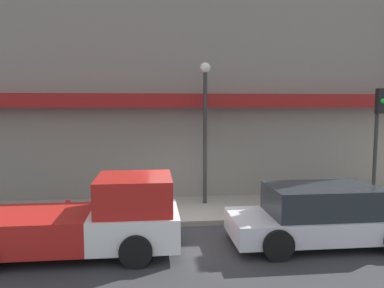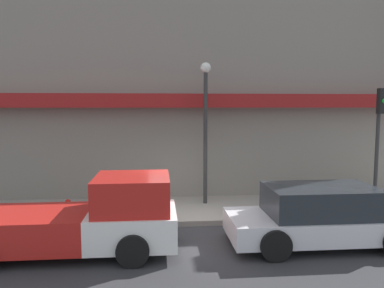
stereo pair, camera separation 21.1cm
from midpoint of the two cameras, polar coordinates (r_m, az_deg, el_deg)
The scene contains 8 objects.
ground_plane at distance 11.48m, azimuth 0.37°, elevation -12.49°, with size 80.00×80.00×0.00m, color #2D2D30.
sidewalk at distance 12.94m, azimuth -0.31°, elevation -9.98°, with size 36.00×3.12×0.17m.
building at distance 15.49m, azimuth -1.22°, elevation 7.80°, with size 19.80×3.80×9.53m.
pickup_truck at distance 9.70m, azimuth -15.69°, elevation -11.05°, with size 5.32×2.16×1.90m.
parked_car at distance 10.48m, azimuth 19.58°, elevation -10.31°, with size 4.82×2.12×1.54m.
fire_hydrant at distance 12.12m, azimuth -17.89°, elevation -9.44°, with size 0.18×0.18×0.62m.
street_lamp at distance 13.03m, azimuth 2.54°, elevation 4.44°, with size 0.36×0.36×4.93m.
traffic_light at distance 13.49m, azimuth 27.06°, elevation 2.18°, with size 0.28×0.42×4.00m.
Camera 2 is at (-0.95, -10.85, 3.61)m, focal length 35.00 mm.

